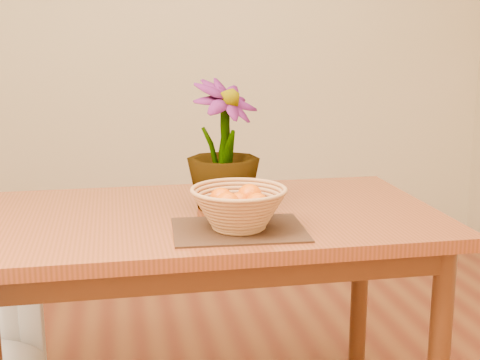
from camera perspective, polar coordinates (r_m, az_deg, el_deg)
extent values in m
cube|color=beige|center=(3.93, -6.83, 13.36)|extent=(4.00, 0.02, 2.70)
cube|color=brown|center=(2.07, -2.46, -3.31)|extent=(1.40, 0.80, 0.04)
cube|color=#462410|center=(2.08, -2.45, -4.90)|extent=(1.28, 0.68, 0.08)
cylinder|color=#462410|center=(2.49, -17.97, -10.19)|extent=(0.06, 0.06, 0.71)
cylinder|color=#462410|center=(2.63, 10.18, -8.53)|extent=(0.06, 0.06, 0.71)
cube|color=#331F12|center=(1.87, -0.10, -4.26)|extent=(0.38, 0.30, 0.01)
cylinder|color=tan|center=(1.87, -0.10, -4.06)|extent=(0.14, 0.14, 0.01)
sphere|color=#E35603|center=(1.85, -0.10, -1.95)|extent=(0.06, 0.06, 0.06)
sphere|color=#E35603|center=(1.90, 0.83, -1.39)|extent=(0.07, 0.07, 0.07)
sphere|color=#E35603|center=(1.88, -1.62, -1.62)|extent=(0.06, 0.06, 0.06)
sphere|color=#E35603|center=(1.80, -1.09, -2.16)|extent=(0.07, 0.07, 0.07)
sphere|color=#E35603|center=(1.82, 1.46, -2.10)|extent=(0.06, 0.06, 0.06)
imported|color=#164012|center=(2.06, -1.44, 2.97)|extent=(0.32, 0.32, 0.40)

